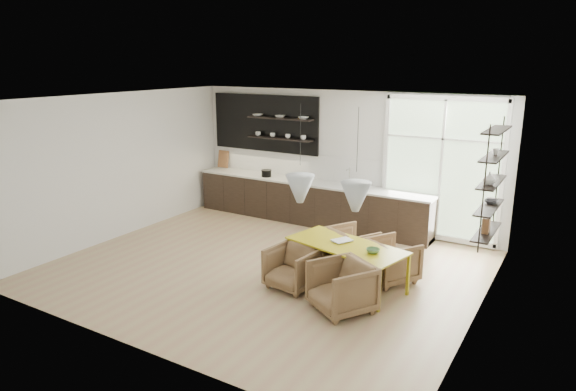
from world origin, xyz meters
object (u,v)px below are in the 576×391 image
object	(u,v)px
armchair_back_left	(351,248)
armchair_front_left	(293,268)
armchair_back_right	(390,260)
armchair_front_right	(342,287)
wire_stool	(309,254)
dining_table	(346,247)

from	to	relation	value
armchair_back_left	armchair_front_left	world-z (taller)	armchair_back_left
armchair_back_right	armchair_front_right	xyz separation A→B (m)	(-0.23, -1.36, 0.01)
armchair_back_right	armchair_front_left	size ratio (longest dim) A/B	1.05
armchair_back_left	armchair_front_right	distance (m)	1.65
armchair_back_left	wire_stool	bearing A→B (deg)	64.52
dining_table	armchair_front_right	size ratio (longest dim) A/B	2.54
armchair_back_left	armchair_front_left	distance (m)	1.32
armchair_front_right	wire_stool	distance (m)	1.62
armchair_back_left	armchair_back_right	xyz separation A→B (m)	(0.79, -0.19, -0.00)
armchair_front_right	dining_table	bearing A→B (deg)	142.94
armchair_back_right	armchair_front_right	size ratio (longest dim) A/B	0.96
armchair_back_right	armchair_front_left	bearing A→B (deg)	72.12
dining_table	armchair_front_right	xyz separation A→B (m)	(0.31, -0.82, -0.28)
dining_table	wire_stool	distance (m)	0.97
armchair_front_left	armchair_front_right	bearing A→B (deg)	-9.85
armchair_front_left	armchair_back_left	bearing A→B (deg)	77.98
armchair_front_right	wire_stool	world-z (taller)	armchair_front_right
armchair_back_left	armchair_front_right	size ratio (longest dim) A/B	0.97
dining_table	armchair_front_right	world-z (taller)	armchair_front_right
dining_table	armchair_front_right	bearing A→B (deg)	-55.56
armchair_front_left	wire_stool	size ratio (longest dim) A/B	1.76
armchair_back_right	armchair_front_right	bearing A→B (deg)	112.12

